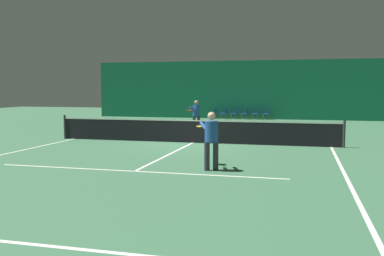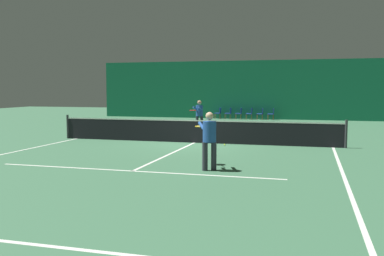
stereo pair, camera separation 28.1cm
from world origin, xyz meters
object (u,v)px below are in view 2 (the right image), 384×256
(courtside_chair_1, at_px, (229,112))
(courtside_chair_4, at_px, (261,113))
(player_near, at_px, (209,136))
(courtside_chair_0, at_px, (219,112))
(tennis_ball, at_px, (225,145))
(courtside_chair_2, at_px, (239,113))
(tennis_net, at_px, (194,131))
(player_far, at_px, (199,113))
(courtside_chair_5, at_px, (272,113))
(courtside_chair_3, at_px, (250,113))

(courtside_chair_1, bearing_deg, courtside_chair_4, 90.00)
(player_near, xyz_separation_m, courtside_chair_0, (-3.99, 20.03, -0.45))
(player_near, xyz_separation_m, courtside_chair_1, (-3.20, 20.03, -0.45))
(player_near, height_order, tennis_ball, player_near)
(courtside_chair_2, bearing_deg, tennis_net, 1.78)
(courtside_chair_2, height_order, tennis_ball, courtside_chair_2)
(tennis_net, xyz_separation_m, courtside_chair_1, (-1.23, 14.33, -0.03))
(tennis_net, distance_m, player_far, 4.97)
(player_far, bearing_deg, courtside_chair_5, 168.18)
(tennis_net, relative_size, courtside_chair_0, 14.29)
(courtside_chair_2, height_order, courtside_chair_3, same)
(player_far, distance_m, courtside_chair_5, 9.96)
(courtside_chair_1, height_order, courtside_chair_4, same)
(tennis_net, bearing_deg, courtside_chair_5, 82.38)
(courtside_chair_4, relative_size, courtside_chair_5, 1.00)
(courtside_chair_2, xyz_separation_m, tennis_ball, (1.83, -14.84, -0.45))
(player_near, xyz_separation_m, courtside_chair_3, (-1.62, 20.03, -0.45))
(courtside_chair_5, bearing_deg, player_near, 0.14)
(courtside_chair_4, bearing_deg, courtside_chair_2, -90.00)
(player_far, xyz_separation_m, courtside_chair_5, (2.98, 9.50, -0.46))
(courtside_chair_2, bearing_deg, courtside_chair_5, 90.00)
(courtside_chair_0, bearing_deg, player_near, 11.26)
(courtside_chair_5, distance_m, tennis_ball, 14.86)
(tennis_ball, bearing_deg, courtside_chair_0, 102.92)
(courtside_chair_3, bearing_deg, tennis_ball, 4.01)
(tennis_net, xyz_separation_m, courtside_chair_2, (-0.45, 14.33, -0.03))
(courtside_chair_4, bearing_deg, player_far, -12.99)
(tennis_net, xyz_separation_m, player_near, (1.97, -5.69, 0.43))
(courtside_chair_1, bearing_deg, courtside_chair_2, 90.00)
(courtside_chair_1, distance_m, tennis_ball, 15.08)
(player_far, relative_size, courtside_chair_4, 1.94)
(courtside_chair_1, distance_m, courtside_chair_4, 2.36)
(player_near, bearing_deg, courtside_chair_5, -28.89)
(courtside_chair_0, relative_size, courtside_chair_4, 1.00)
(tennis_ball, bearing_deg, courtside_chair_5, 87.93)
(courtside_chair_2, bearing_deg, player_far, -3.70)
(courtside_chair_0, bearing_deg, courtside_chair_4, 90.00)
(courtside_chair_5, bearing_deg, courtside_chair_4, -90.00)
(courtside_chair_1, xyz_separation_m, courtside_chair_3, (1.58, 0.00, 0.00))
(courtside_chair_2, relative_size, tennis_ball, 12.73)
(tennis_net, bearing_deg, player_near, -70.94)
(tennis_net, distance_m, courtside_chair_5, 14.46)
(courtside_chair_2, height_order, courtside_chair_5, same)
(player_near, distance_m, courtside_chair_2, 20.18)
(player_near, bearing_deg, courtside_chair_2, -22.16)
(courtside_chair_5, xyz_separation_m, tennis_ball, (-0.54, -14.84, -0.45))
(tennis_ball, bearing_deg, courtside_chair_4, 90.98)
(tennis_net, relative_size, courtside_chair_4, 14.29)
(tennis_net, relative_size, player_far, 7.36)
(player_near, relative_size, courtside_chair_3, 1.91)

